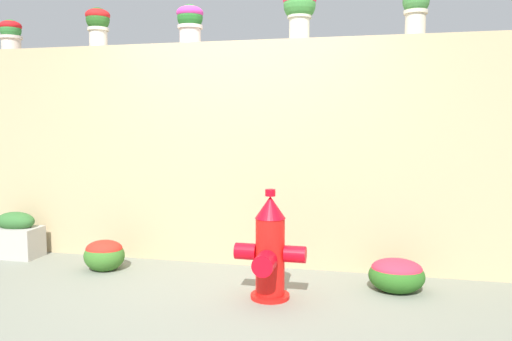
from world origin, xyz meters
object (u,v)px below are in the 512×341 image
Objects in this scene: potted_plant_2 at (190,21)px; fire_hydrant at (270,251)px; flower_bush_right at (397,274)px; potted_plant_3 at (300,8)px; flower_bush_left at (104,254)px; potted_plant_4 at (416,6)px; potted_plant_1 at (98,23)px; planter_box at (16,236)px; potted_plant_0 at (11,33)px.

potted_plant_2 is 0.46× the size of fire_hydrant.
flower_bush_right is (1.90, -0.59, -2.12)m from potted_plant_2.
potted_plant_3 is 2.81m from flower_bush_left.
potted_plant_3 is at bearing 177.27° from potted_plant_4.
potted_plant_4 is 2.40m from fire_hydrant.
potted_plant_2 is at bearing -1.54° from potted_plant_1.
potted_plant_3 is at bearing 9.41° from planter_box.
potted_plant_3 is at bearing 144.18° from flower_bush_right.
potted_plant_0 reaches higher than flower_bush_left.
flower_bush_left is (-1.64, -0.64, -2.19)m from potted_plant_3.
potted_plant_4 is 1.12× the size of flower_bush_left.
fire_hydrant is at bearing -12.41° from planter_box.
potted_plant_4 reaches higher than fire_hydrant.
flower_bush_right is at bearing -35.82° from potted_plant_3.
potted_plant_3 reaches higher than flower_bush_left.
fire_hydrant is 1.65m from flower_bush_left.
potted_plant_3 is 2.23m from fire_hydrant.
potted_plant_1 is 2.91m from fire_hydrant.
potted_plant_4 reaches higher than potted_plant_1.
fire_hydrant is 2.26× the size of flower_bush_left.
potted_plant_2 is at bearing -0.80° from potted_plant_0.
potted_plant_0 is at bearing 179.92° from potted_plant_1.
potted_plant_1 is at bearing 32.00° from planter_box.
flower_bush_right is (0.87, -0.63, -2.20)m from potted_plant_3.
flower_bush_right is at bearing -12.13° from potted_plant_1.
potted_plant_0 is 2.08m from planter_box.
fire_hydrant is at bearing -45.59° from potted_plant_2.
potted_plant_3 is 2.45m from flower_bush_right.
potted_plant_1 is 0.86× the size of planter_box.
potted_plant_2 reaches higher than flower_bush_left.
potted_plant_0 is 0.70× the size of potted_plant_3.
planter_box is at bearing -166.22° from potted_plant_2.
fire_hydrant is (-1.06, -0.98, -1.92)m from potted_plant_4.
potted_plant_1 reaches higher than potted_plant_2.
fire_hydrant is (2.94, -1.02, -1.86)m from potted_plant_0.
potted_plant_3 is (3.00, 0.01, 0.11)m from potted_plant_0.
potted_plant_4 is 0.49× the size of fire_hydrant.
potted_plant_3 is at bearing 21.17° from flower_bush_left.
planter_box is at bearing -55.24° from potted_plant_0.
fire_hydrant is (0.97, -0.99, -1.89)m from potted_plant_2.
potted_plant_1 reaches higher than flower_bush_right.
potted_plant_2 is 1.03m from potted_plant_3.
flower_bush_left is 2.52m from flower_bush_right.
potted_plant_4 is at bearing 77.75° from flower_bush_right.
flower_bush_left is 1.07m from planter_box.
potted_plant_4 reaches higher than potted_plant_2.
flower_bush_left is (-1.58, 0.39, -0.22)m from fire_hydrant.
fire_hydrant is at bearing -93.31° from potted_plant_3.
potted_plant_3 is at bearing 2.09° from potted_plant_2.
potted_plant_0 is 0.82× the size of potted_plant_4.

